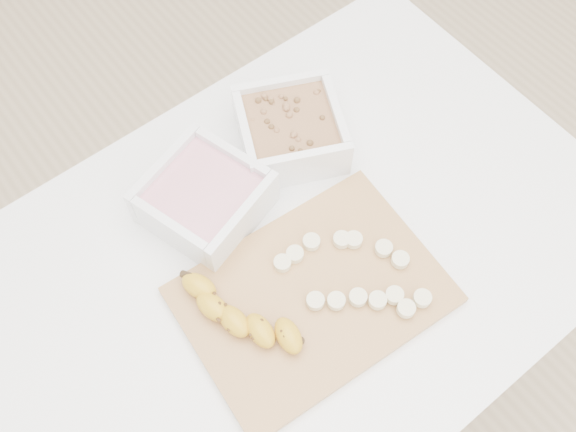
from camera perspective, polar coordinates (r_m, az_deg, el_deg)
ground at (r=1.71m, az=0.64°, el=-13.62°), size 3.50×3.50×0.00m
table at (r=1.09m, az=0.98°, el=-4.97°), size 1.00×0.70×0.75m
bowl_yogurt at (r=1.00m, az=-7.44°, el=1.65°), size 0.21×0.21×0.08m
bowl_granola at (r=1.07m, az=0.22°, el=7.68°), size 0.22×0.22×0.08m
cutting_board at (r=0.96m, az=2.18°, el=-7.03°), size 0.40×0.30×0.01m
banana at (r=0.93m, az=-4.00°, el=-8.86°), size 0.09×0.20×0.03m
banana_slices at (r=0.96m, az=5.99°, el=-5.18°), size 0.17×0.20×0.02m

